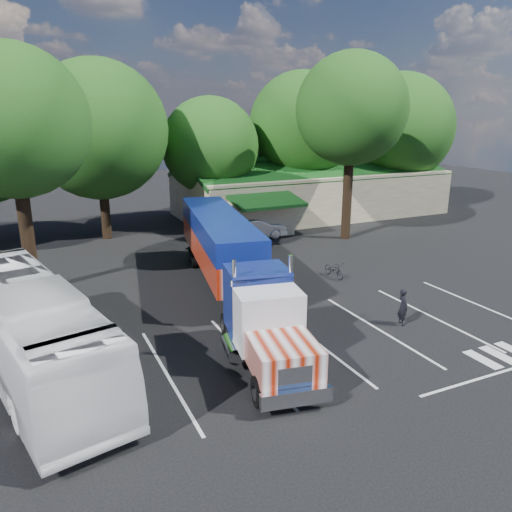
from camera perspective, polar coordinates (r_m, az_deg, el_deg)
name	(u,v)px	position (r m, az deg, el deg)	size (l,w,h in m)	color
ground	(256,297)	(26.19, 0.03, -4.66)	(120.00, 120.00, 0.00)	black
event_hall	(309,191)	(47.23, 6.02, 7.44)	(24.20, 14.12, 5.55)	beige
tree_row_c	(98,130)	(38.76, -17.58, 13.56)	(10.00, 10.00, 13.05)	black
tree_row_d	(210,146)	(42.28, -5.25, 12.41)	(8.00, 8.00, 10.60)	black
tree_row_e	(302,126)	(46.49, 5.31, 14.60)	(9.60, 9.60, 12.90)	black
tree_row_f	(399,128)	(51.33, 15.99, 13.88)	(10.40, 10.40, 13.00)	black
tree_near_left	(12,122)	(28.17, -26.08, 13.56)	(7.60, 7.60, 12.65)	black
tree_near_right	(352,109)	(37.67, 10.88, 16.13)	(8.00, 8.00, 13.50)	black
semi_truck	(228,256)	(25.21, -3.20, 0.03)	(5.92, 19.69, 4.10)	black
woman	(403,307)	(23.55, 16.43, -5.58)	(0.63, 0.41, 1.71)	black
bicycle	(334,269)	(29.45, 8.93, -1.50)	(0.63, 1.81, 0.95)	black
tour_bus	(31,330)	(19.86, -24.32, -7.68)	(2.98, 12.75, 3.55)	white
silver_sedan	(254,229)	(37.76, -0.18, 3.13)	(1.68, 4.81, 1.58)	#B8BBC0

